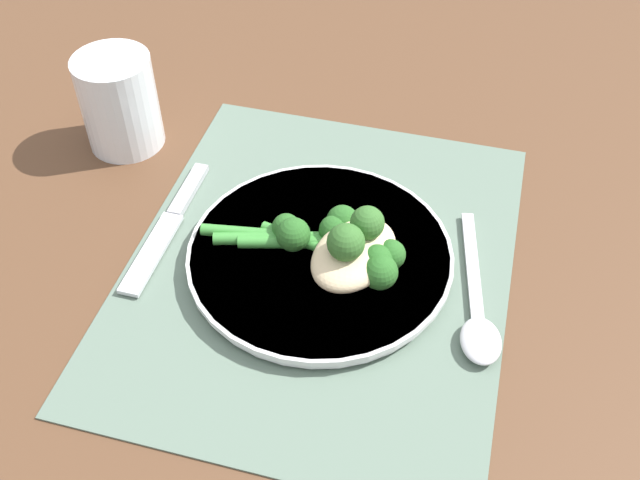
% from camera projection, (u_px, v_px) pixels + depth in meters
% --- Properties ---
extents(ground_plane, '(3.00, 3.00, 0.00)m').
position_uv_depth(ground_plane, '(320.00, 265.00, 0.68)').
color(ground_plane, brown).
extents(placemat, '(0.42, 0.34, 0.00)m').
position_uv_depth(placemat, '(320.00, 264.00, 0.68)').
color(placemat, slate).
rests_on(placemat, ground_plane).
extents(plate, '(0.24, 0.24, 0.01)m').
position_uv_depth(plate, '(320.00, 256.00, 0.67)').
color(plate, white).
rests_on(plate, placemat).
extents(chicken_fillet, '(0.11, 0.09, 0.03)m').
position_uv_depth(chicken_fillet, '(354.00, 254.00, 0.65)').
color(chicken_fillet, beige).
rests_on(chicken_fillet, plate).
extents(pesto_dollop_primary, '(0.03, 0.03, 0.03)m').
position_uv_depth(pesto_dollop_primary, '(346.00, 242.00, 0.62)').
color(pesto_dollop_primary, '#336628').
rests_on(pesto_dollop_primary, chicken_fillet).
extents(pesto_dollop_secondary, '(0.03, 0.03, 0.03)m').
position_uv_depth(pesto_dollop_secondary, '(367.00, 223.00, 0.64)').
color(pesto_dollop_secondary, '#336628').
rests_on(pesto_dollop_secondary, chicken_fillet).
extents(broccoli_stalk_rear, '(0.06, 0.14, 0.03)m').
position_uv_depth(broccoli_stalk_rear, '(372.00, 262.00, 0.64)').
color(broccoli_stalk_rear, '#3D8E38').
rests_on(broccoli_stalk_rear, plate).
extents(broccoli_stalk_front, '(0.04, 0.12, 0.02)m').
position_uv_depth(broccoli_stalk_front, '(328.00, 241.00, 0.67)').
color(broccoli_stalk_front, '#3D8E38').
rests_on(broccoli_stalk_front, plate).
extents(broccoli_stalk_right, '(0.06, 0.13, 0.03)m').
position_uv_depth(broccoli_stalk_right, '(328.00, 230.00, 0.67)').
color(broccoli_stalk_right, '#3D8E38').
rests_on(broccoli_stalk_right, plate).
extents(broccoli_stalk_left, '(0.04, 0.10, 0.03)m').
position_uv_depth(broccoli_stalk_left, '(283.00, 231.00, 0.67)').
color(broccoli_stalk_left, '#3D8E38').
rests_on(broccoli_stalk_left, plate).
extents(knife, '(0.18, 0.02, 0.01)m').
position_uv_depth(knife, '(169.00, 223.00, 0.71)').
color(knife, silver).
rests_on(knife, placemat).
extents(spoon, '(0.18, 0.06, 0.01)m').
position_uv_depth(spoon, '(479.00, 321.00, 0.63)').
color(spoon, silver).
rests_on(spoon, placemat).
extents(water_glass, '(0.08, 0.08, 0.10)m').
position_uv_depth(water_glass, '(119.00, 102.00, 0.77)').
color(water_glass, silver).
rests_on(water_glass, ground_plane).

